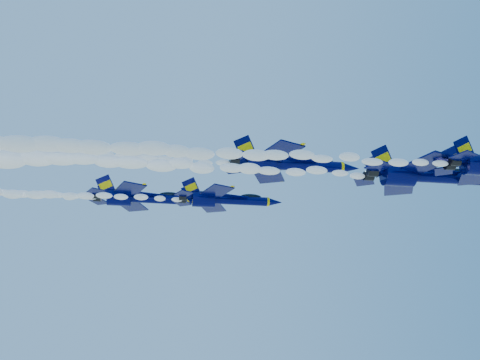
{
  "coord_description": "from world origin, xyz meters",
  "views": [
    {
      "loc": [
        -18.14,
        -61.44,
        127.45
      ],
      "look_at": [
        -8.93,
        3.72,
        153.41
      ],
      "focal_mm": 40.0,
      "sensor_mm": 36.0,
      "label": 1
    }
  ],
  "objects": [
    {
      "name": "smoke_trail_jet_lead",
      "position": [
        -16.85,
        -12.74,
        149.65
      ],
      "size": [
        56.16,
        2.02,
        1.82
      ],
      "primitive_type": "ellipsoid",
      "color": "white"
    },
    {
      "name": "jet_second",
      "position": [
        11.4,
        -7.19,
        150.79
      ],
      "size": [
        16.79,
        13.77,
        6.24
      ],
      "color": "#00023B"
    },
    {
      "name": "smoke_trail_jet_second",
      "position": [
        -23.85,
        -7.19,
        150.29
      ],
      "size": [
        56.16,
        2.27,
        2.05
      ],
      "primitive_type": "ellipsoid",
      "color": "white"
    },
    {
      "name": "jet_third",
      "position": [
        -2.84,
        2.26,
        155.45
      ],
      "size": [
        17.71,
        14.53,
        6.58
      ],
      "color": "#00023B"
    },
    {
      "name": "smoke_trail_jet_third",
      "position": [
        -38.49,
        2.26,
        154.95
      ],
      "size": [
        56.16,
        2.4,
        2.16
      ],
      "primitive_type": "ellipsoid",
      "color": "white"
    },
    {
      "name": "jet_fourth",
      "position": [
        -9.79,
        14.67,
        154.46
      ],
      "size": [
        15.84,
        12.99,
        5.89
      ],
      "color": "#00023B"
    },
    {
      "name": "jet_fifth",
      "position": [
        -22.55,
        21.6,
        156.54
      ],
      "size": [
        17.7,
        14.52,
        6.58
      ],
      "color": "#00023B"
    }
  ]
}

